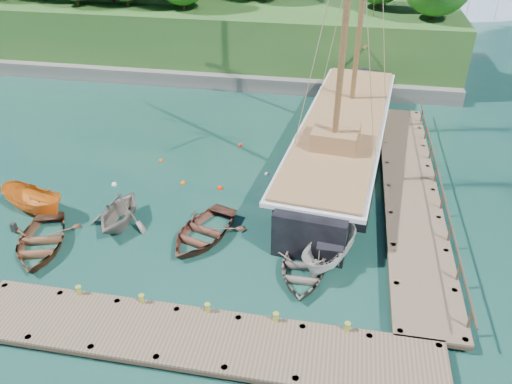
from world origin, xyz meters
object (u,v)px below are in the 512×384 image
at_px(rowboat_3, 302,274).
at_px(motorboat_orange, 37,212).
at_px(rowboat_2, 203,238).
at_px(rowboat_1, 121,224).
at_px(rowboat_0, 42,248).
at_px(cabin_boat_white, 328,263).
at_px(schooner, 341,143).

xyz_separation_m(rowboat_3, motorboat_orange, (-15.83, 2.52, 0.00)).
relative_size(rowboat_2, motorboat_orange, 1.12).
bearing_deg(motorboat_orange, rowboat_1, -74.64).
bearing_deg(rowboat_0, cabin_boat_white, -11.45).
relative_size(rowboat_0, schooner, 0.17).
height_order(rowboat_3, cabin_boat_white, cabin_boat_white).
bearing_deg(rowboat_3, cabin_boat_white, 38.08).
distance_m(cabin_boat_white, schooner, 11.34).
bearing_deg(cabin_boat_white, motorboat_orange, -161.36).
distance_m(rowboat_3, cabin_boat_white, 1.59).
height_order(rowboat_0, schooner, schooner).
height_order(rowboat_0, rowboat_3, rowboat_0).
height_order(rowboat_3, schooner, schooner).
xyz_separation_m(rowboat_1, cabin_boat_white, (11.72, -1.25, 0.00)).
height_order(rowboat_0, rowboat_1, rowboat_1).
bearing_deg(rowboat_2, rowboat_1, -166.50).
bearing_deg(schooner, rowboat_0, -133.55).
bearing_deg(rowboat_3, motorboat_orange, 169.85).
distance_m(rowboat_0, rowboat_2, 8.48).
height_order(rowboat_1, schooner, schooner).
relative_size(rowboat_3, schooner, 0.16).
relative_size(rowboat_3, cabin_boat_white, 1.02).
height_order(rowboat_3, motorboat_orange, motorboat_orange).
bearing_deg(cabin_boat_white, rowboat_3, -117.10).
bearing_deg(schooner, motorboat_orange, -144.05).
height_order(rowboat_1, rowboat_3, rowboat_1).
relative_size(rowboat_2, cabin_boat_white, 1.11).
bearing_deg(motorboat_orange, rowboat_0, -127.13).
relative_size(rowboat_0, rowboat_3, 1.09).
bearing_deg(rowboat_3, rowboat_0, -179.21).
distance_m(rowboat_0, motorboat_orange, 3.62).
relative_size(rowboat_0, motorboat_orange, 1.12).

